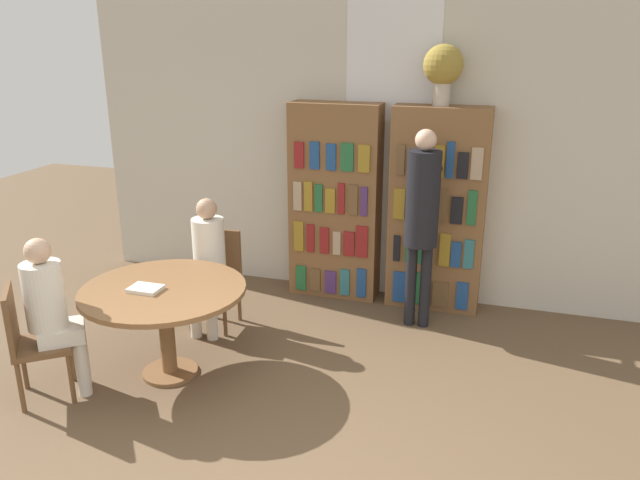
{
  "coord_description": "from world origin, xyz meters",
  "views": [
    {
      "loc": [
        1.16,
        -2.61,
        2.63
      ],
      "look_at": [
        -0.24,
        1.88,
        1.05
      ],
      "focal_mm": 35.0,
      "sensor_mm": 36.0,
      "label": 1
    }
  ],
  "objects_px": {
    "flower_vase": "(443,68)",
    "seated_reader_left": "(208,257)",
    "bookshelf_left": "(335,202)",
    "chair_near_camera": "(30,338)",
    "reading_table": "(164,301)",
    "librarian_standing": "(422,209)",
    "seated_reader_right": "(52,307)",
    "bookshelf_right": "(437,211)",
    "chair_left_side": "(217,273)"
  },
  "relations": [
    {
      "from": "flower_vase",
      "to": "seated_reader_left",
      "type": "xyz_separation_m",
      "value": [
        -1.84,
        -1.19,
        -1.6
      ]
    },
    {
      "from": "bookshelf_left",
      "to": "chair_near_camera",
      "type": "distance_m",
      "value": 3.07
    },
    {
      "from": "reading_table",
      "to": "librarian_standing",
      "type": "distance_m",
      "value": 2.35
    },
    {
      "from": "reading_table",
      "to": "librarian_standing",
      "type": "xyz_separation_m",
      "value": [
        1.76,
        1.48,
        0.49
      ]
    },
    {
      "from": "reading_table",
      "to": "bookshelf_left",
      "type": "bearing_deg",
      "value": 67.8
    },
    {
      "from": "seated_reader_right",
      "to": "librarian_standing",
      "type": "bearing_deg",
      "value": 91.47
    },
    {
      "from": "bookshelf_right",
      "to": "seated_reader_left",
      "type": "relative_size",
      "value": 1.59
    },
    {
      "from": "bookshelf_left",
      "to": "bookshelf_right",
      "type": "distance_m",
      "value": 1.02
    },
    {
      "from": "bookshelf_right",
      "to": "chair_left_side",
      "type": "bearing_deg",
      "value": -151.65
    },
    {
      "from": "chair_near_camera",
      "to": "librarian_standing",
      "type": "bearing_deg",
      "value": 91.39
    },
    {
      "from": "reading_table",
      "to": "seated_reader_left",
      "type": "xyz_separation_m",
      "value": [
        -0.03,
        0.8,
        0.08
      ]
    },
    {
      "from": "chair_near_camera",
      "to": "seated_reader_left",
      "type": "xyz_separation_m",
      "value": [
        0.74,
        1.4,
        0.22
      ]
    },
    {
      "from": "chair_near_camera",
      "to": "seated_reader_left",
      "type": "distance_m",
      "value": 1.6
    },
    {
      "from": "bookshelf_right",
      "to": "reading_table",
      "type": "height_order",
      "value": "bookshelf_right"
    },
    {
      "from": "flower_vase",
      "to": "seated_reader_right",
      "type": "xyz_separation_m",
      "value": [
        -2.43,
        -2.48,
        -1.6
      ]
    },
    {
      "from": "bookshelf_left",
      "to": "seated_reader_left",
      "type": "relative_size",
      "value": 1.59
    },
    {
      "from": "bookshelf_left",
      "to": "chair_left_side",
      "type": "relative_size",
      "value": 2.21
    },
    {
      "from": "seated_reader_left",
      "to": "librarian_standing",
      "type": "bearing_deg",
      "value": -161.22
    },
    {
      "from": "seated_reader_left",
      "to": "seated_reader_right",
      "type": "relative_size",
      "value": 1.0
    },
    {
      "from": "seated_reader_left",
      "to": "seated_reader_right",
      "type": "height_order",
      "value": "seated_reader_right"
    },
    {
      "from": "reading_table",
      "to": "chair_near_camera",
      "type": "distance_m",
      "value": 0.98
    },
    {
      "from": "seated_reader_right",
      "to": "flower_vase",
      "type": "bearing_deg",
      "value": 97.41
    },
    {
      "from": "bookshelf_left",
      "to": "chair_left_side",
      "type": "bearing_deg",
      "value": -129.97
    },
    {
      "from": "bookshelf_right",
      "to": "seated_reader_right",
      "type": "distance_m",
      "value": 3.5
    },
    {
      "from": "flower_vase",
      "to": "chair_left_side",
      "type": "bearing_deg",
      "value": -151.21
    },
    {
      "from": "bookshelf_left",
      "to": "flower_vase",
      "type": "distance_m",
      "value": 1.66
    },
    {
      "from": "chair_left_side",
      "to": "bookshelf_left",
      "type": "bearing_deg",
      "value": -132.1
    },
    {
      "from": "chair_near_camera",
      "to": "librarian_standing",
      "type": "height_order",
      "value": "librarian_standing"
    },
    {
      "from": "bookshelf_right",
      "to": "librarian_standing",
      "type": "bearing_deg",
      "value": -98.36
    },
    {
      "from": "bookshelf_left",
      "to": "librarian_standing",
      "type": "height_order",
      "value": "bookshelf_left"
    },
    {
      "from": "bookshelf_right",
      "to": "flower_vase",
      "type": "xyz_separation_m",
      "value": [
        -0.03,
        0.0,
        1.33
      ]
    },
    {
      "from": "librarian_standing",
      "to": "chair_near_camera",
      "type": "bearing_deg",
      "value": -140.48
    },
    {
      "from": "bookshelf_right",
      "to": "chair_near_camera",
      "type": "distance_m",
      "value": 3.7
    },
    {
      "from": "bookshelf_right",
      "to": "chair_left_side",
      "type": "height_order",
      "value": "bookshelf_right"
    },
    {
      "from": "bookshelf_left",
      "to": "reading_table",
      "type": "bearing_deg",
      "value": -112.2
    },
    {
      "from": "bookshelf_left",
      "to": "chair_near_camera",
      "type": "height_order",
      "value": "bookshelf_left"
    },
    {
      "from": "reading_table",
      "to": "chair_left_side",
      "type": "relative_size",
      "value": 1.43
    },
    {
      "from": "reading_table",
      "to": "seated_reader_left",
      "type": "bearing_deg",
      "value": 92.13
    },
    {
      "from": "chair_left_side",
      "to": "librarian_standing",
      "type": "distance_m",
      "value": 1.97
    },
    {
      "from": "bookshelf_left",
      "to": "flower_vase",
      "type": "bearing_deg",
      "value": 0.24
    },
    {
      "from": "chair_near_camera",
      "to": "flower_vase",
      "type": "bearing_deg",
      "value": 97.05
    },
    {
      "from": "flower_vase",
      "to": "chair_left_side",
      "type": "relative_size",
      "value": 0.61
    },
    {
      "from": "seated_reader_right",
      "to": "librarian_standing",
      "type": "height_order",
      "value": "librarian_standing"
    },
    {
      "from": "bookshelf_right",
      "to": "reading_table",
      "type": "relative_size",
      "value": 1.55
    },
    {
      "from": "bookshelf_left",
      "to": "seated_reader_left",
      "type": "bearing_deg",
      "value": -125.3
    },
    {
      "from": "bookshelf_right",
      "to": "chair_left_side",
      "type": "xyz_separation_m",
      "value": [
        -1.87,
        -1.01,
        -0.49
      ]
    },
    {
      "from": "seated_reader_left",
      "to": "bookshelf_left",
      "type": "bearing_deg",
      "value": -127.43
    },
    {
      "from": "flower_vase",
      "to": "reading_table",
      "type": "xyz_separation_m",
      "value": [
        -1.81,
        -1.99,
        -1.68
      ]
    },
    {
      "from": "bookshelf_left",
      "to": "reading_table",
      "type": "relative_size",
      "value": 1.55
    },
    {
      "from": "seated_reader_right",
      "to": "librarian_standing",
      "type": "xyz_separation_m",
      "value": [
        2.39,
        1.97,
        0.41
      ]
    }
  ]
}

